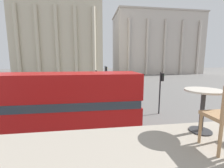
{
  "coord_description": "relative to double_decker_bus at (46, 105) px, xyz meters",
  "views": [
    {
      "loc": [
        -0.27,
        -2.53,
        4.83
      ],
      "look_at": [
        2.25,
        15.29,
        2.07
      ],
      "focal_mm": 24.0,
      "sensor_mm": 36.0,
      "label": 1
    }
  ],
  "objects": [
    {
      "name": "pedestrian_olive",
      "position": [
        -1.24,
        4.12,
        -1.26
      ],
      "size": [
        0.32,
        0.32,
        1.8
      ],
      "rotation": [
        0.0,
        0.0,
        4.52
      ],
      "color": "#282B33",
      "rests_on": "ground_plane"
    },
    {
      "name": "pedestrian_black",
      "position": [
        0.28,
        16.57,
        -1.27
      ],
      "size": [
        0.32,
        0.32,
        1.78
      ],
      "rotation": [
        0.0,
        0.0,
        1.39
      ],
      "color": "#282B33",
      "rests_on": "ground_plane"
    },
    {
      "name": "pedestrian_grey",
      "position": [
        -5.73,
        17.89,
        -1.37
      ],
      "size": [
        0.32,
        0.32,
        1.63
      ],
      "rotation": [
        0.0,
        0.0,
        4.59
      ],
      "color": "#282B33",
      "rests_on": "ground_plane"
    },
    {
      "name": "double_decker_bus",
      "position": [
        0.0,
        0.0,
        0.0
      ],
      "size": [
        10.94,
        2.74,
        4.14
      ],
      "rotation": [
        0.0,
        0.0,
        0.03
      ],
      "color": "black",
      "rests_on": "ground_plane"
    },
    {
      "name": "traffic_light_far",
      "position": [
        3.57,
        18.66,
        -0.17
      ],
      "size": [
        0.42,
        0.24,
        3.23
      ],
      "color": "black",
      "rests_on": "ground_plane"
    },
    {
      "name": "pedestrian_yellow",
      "position": [
        -1.42,
        8.47,
        -1.34
      ],
      "size": [
        0.32,
        0.32,
        1.68
      ],
      "rotation": [
        0.0,
        0.0,
        2.21
      ],
      "color": "#282B33",
      "rests_on": "ground_plane"
    },
    {
      "name": "traffic_light_mid",
      "position": [
        4.72,
        12.21,
        0.4
      ],
      "size": [
        0.42,
        0.24,
        4.17
      ],
      "color": "black",
      "rests_on": "ground_plane"
    },
    {
      "name": "traffic_light_near",
      "position": [
        8.89,
        3.65,
        0.21
      ],
      "size": [
        0.42,
        0.24,
        3.85
      ],
      "color": "black",
      "rests_on": "ground_plane"
    },
    {
      "name": "cafe_dining_table",
      "position": [
        4.49,
        -6.75,
        1.87
      ],
      "size": [
        0.6,
        0.6,
        0.73
      ],
      "color": "#2D2D30",
      "rests_on": "cafe_floor_slab"
    },
    {
      "name": "plaza_building_right",
      "position": [
        28.8,
        50.41,
        9.14
      ],
      "size": [
        33.24,
        16.92,
        22.89
      ],
      "color": "#BCB2A8",
      "rests_on": "ground_plane"
    },
    {
      "name": "plaza_building_left",
      "position": [
        -5.34,
        37.72,
        8.43
      ],
      "size": [
        22.85,
        16.5,
        21.47
      ],
      "color": "beige",
      "rests_on": "ground_plane"
    }
  ]
}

